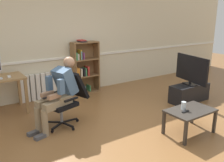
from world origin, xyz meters
TOP-DOWN VIEW (x-y plane):
  - ground_plane at (0.00, 0.00)m, footprint 18.00×18.00m
  - back_wall at (0.00, 2.65)m, footprint 12.00×0.13m
  - computer_mouse at (-1.49, 2.03)m, footprint 0.06×0.10m
  - bookshelf at (0.36, 2.44)m, footprint 0.68×0.29m
  - radiator at (-0.79, 2.54)m, footprint 0.84×0.08m
  - office_chair at (-0.73, 0.98)m, footprint 0.83×0.67m
  - person_seated at (-0.92, 0.93)m, footprint 0.97×0.56m
  - tv_stand at (2.05, 0.49)m, footprint 0.98×0.38m
  - tv_screen at (2.06, 0.49)m, footprint 0.26×1.00m
  - coffee_table at (0.79, -0.53)m, footprint 0.80×0.51m
  - drinking_glass at (0.69, -0.46)m, footprint 0.08×0.08m
  - spare_remote at (0.64, -0.55)m, footprint 0.15×0.04m

SIDE VIEW (x-z plane):
  - ground_plane at x=0.00m, z-range 0.00..0.00m
  - tv_stand at x=2.05m, z-range 0.00..0.40m
  - radiator at x=-0.79m, z-range 0.00..0.62m
  - coffee_table at x=0.79m, z-range 0.16..0.58m
  - spare_remote at x=0.64m, z-range 0.42..0.44m
  - drinking_glass at x=0.69m, z-range 0.42..0.56m
  - office_chair at x=-0.73m, z-range 0.04..1.00m
  - bookshelf at x=0.36m, z-range -0.04..1.30m
  - person_seated at x=-0.92m, z-range 0.04..1.27m
  - tv_screen at x=2.06m, z-range 0.42..1.08m
  - computer_mouse at x=-1.49m, z-range 0.76..0.79m
  - back_wall at x=0.00m, z-range 0.00..2.70m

